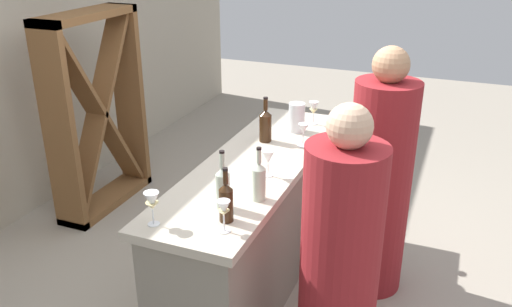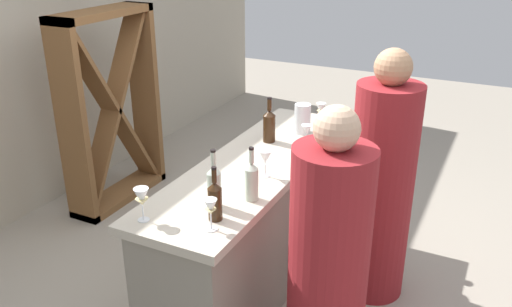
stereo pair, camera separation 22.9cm
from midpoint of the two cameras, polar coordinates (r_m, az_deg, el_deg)
The scene contains 15 objects.
ground_plane at distance 3.74m, azimuth 1.80°, elevation -13.71°, with size 12.00×12.00×0.00m, color #9E9384.
bar_counter at distance 3.49m, azimuth 1.89°, elevation -7.63°, with size 2.02×0.59×0.91m.
wine_rack at distance 4.62m, azimuth -13.80°, elevation 4.56°, with size 0.98×0.28×1.65m.
wine_bottle_leftmost_amber_brown at distance 2.59m, azimuth -1.88°, elevation -5.01°, with size 0.07×0.07×0.28m.
wine_bottle_second_left_clear_pale at distance 2.70m, azimuth -2.07°, elevation -3.46°, with size 0.07×0.07×0.32m.
wine_bottle_center_clear_pale at distance 2.78m, azimuth 1.88°, elevation -2.90°, with size 0.07×0.07×0.30m.
wine_bottle_second_right_amber_brown at distance 3.54m, azimuth 3.28°, elevation 3.03°, with size 0.08×0.08×0.31m.
wine_glass_near_left at distance 3.46m, azimuth 7.29°, elevation 2.37°, with size 0.07×0.07×0.15m.
wine_glass_near_center at distance 2.51m, azimuth -2.26°, elevation -5.95°, with size 0.06×0.06×0.16m.
wine_glass_near_right at distance 3.04m, azimuth 3.15°, elevation -0.51°, with size 0.08×0.08×0.16m.
wine_glass_far_left at distance 3.87m, azimuth 8.63°, elevation 4.55°, with size 0.07×0.07×0.17m.
wine_glass_far_center at distance 2.61m, azimuth -9.66°, elevation -4.80°, with size 0.07×0.07×0.17m.
water_pitcher at distance 3.72m, azimuth 6.74°, elevation 3.70°, with size 0.11×0.11×0.21m.
person_left_guest at distance 3.43m, azimuth 15.06°, elevation -3.67°, with size 0.42×0.42×1.62m.
person_center_guest at distance 2.71m, azimuth 10.15°, elevation -12.00°, with size 0.49×0.49×1.53m.
Camera 2 is at (-2.69, -1.33, 2.24)m, focal length 37.48 mm.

